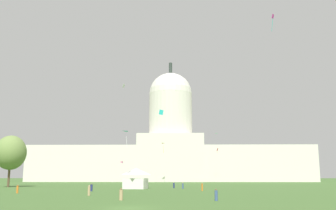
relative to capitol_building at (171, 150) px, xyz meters
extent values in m
plane|color=#42662D|center=(-1.31, -161.97, -16.49)|extent=(800.00, 800.00, 0.00)
cube|color=silver|center=(-36.34, 0.00, -7.39)|extent=(72.69, 25.17, 18.20)
cube|color=silver|center=(36.34, 0.00, -7.39)|extent=(72.69, 25.17, 18.20)
cube|color=silver|center=(0.00, 0.00, -4.55)|extent=(33.54, 27.68, 23.88)
cylinder|color=silver|center=(0.00, 0.00, 18.69)|extent=(22.98, 22.98, 22.59)
sphere|color=silver|center=(0.00, 0.00, 29.99)|extent=(23.09, 23.09, 23.09)
cylinder|color=#2D3833|center=(0.00, 0.00, 44.56)|extent=(1.80, 1.80, 6.06)
cube|color=white|center=(-6.71, -107.13, -15.25)|extent=(5.81, 6.41, 2.48)
pyramid|color=white|center=(-6.71, -107.13, -12.34)|extent=(6.10, 6.73, 1.66)
cylinder|color=brown|center=(-43.88, -93.97, -13.16)|extent=(0.62, 0.62, 6.66)
ellipsoid|color=olive|center=(-43.88, -93.97, -6.92)|extent=(11.06, 11.52, 9.71)
cylinder|color=#3D5684|center=(8.43, -151.11, -15.84)|extent=(0.48, 0.48, 1.30)
sphere|color=brown|center=(8.43, -151.11, -15.07)|extent=(0.27, 0.27, 0.23)
cylinder|color=navy|center=(2.56, -102.42, -15.81)|extent=(0.49, 0.49, 1.35)
sphere|color=beige|center=(2.56, -102.42, -15.03)|extent=(0.29, 0.29, 0.22)
cylinder|color=#3D5684|center=(4.79, -106.50, -15.83)|extent=(0.48, 0.48, 1.32)
sphere|color=#A37556|center=(4.79, -106.50, -15.05)|extent=(0.31, 0.31, 0.24)
cylinder|color=tan|center=(-3.96, -150.39, -15.82)|extent=(0.55, 0.55, 1.35)
sphere|color=brown|center=(-3.96, -150.39, -15.02)|extent=(0.29, 0.29, 0.24)
cylinder|color=orange|center=(8.66, -119.68, -15.73)|extent=(0.42, 0.42, 1.51)
sphere|color=#A37556|center=(8.66, -119.68, -14.87)|extent=(0.28, 0.28, 0.21)
cylinder|color=orange|center=(-25.69, -131.29, -15.80)|extent=(0.42, 0.42, 1.37)
sphere|color=brown|center=(-25.69, -131.29, -15.01)|extent=(0.23, 0.23, 0.20)
cylinder|color=navy|center=(-14.21, -122.02, -15.81)|extent=(0.66, 0.66, 1.37)
sphere|color=brown|center=(-14.21, -122.02, -15.01)|extent=(0.31, 0.31, 0.22)
cylinder|color=tan|center=(-10.80, -139.06, -15.76)|extent=(0.51, 0.51, 1.47)
sphere|color=beige|center=(-10.80, -139.06, -14.92)|extent=(0.27, 0.27, 0.22)
pyramid|color=green|center=(18.69, -51.50, 2.73)|extent=(1.44, 1.30, 0.19)
cube|color=white|center=(-17.04, -59.74, 20.55)|extent=(0.92, 1.03, 1.35)
cube|color=red|center=(22.35, -22.25, -1.37)|extent=(0.69, 0.91, 1.30)
cylinder|color=red|center=(22.16, -22.25, -2.65)|extent=(0.25, 0.08, 1.28)
pyramid|color=#33BCDB|center=(-7.92, -115.65, -3.59)|extent=(1.40, 1.83, 0.16)
cylinder|color=white|center=(-8.01, -115.50, -5.87)|extent=(0.35, 0.20, 2.70)
cube|color=teal|center=(-0.29, -113.22, 1.34)|extent=(1.07, 0.45, 1.33)
pyramid|color=orange|center=(-2.75, -27.84, 0.89)|extent=(1.61, 1.51, 0.30)
cylinder|color=orange|center=(-2.80, -27.50, -1.55)|extent=(0.16, 0.53, 3.36)
cube|color=#D1339E|center=(22.16, -131.47, 17.14)|extent=(0.61, 0.70, 0.82)
cylinder|color=teal|center=(21.96, -131.47, 15.40)|extent=(0.37, 0.23, 2.65)
cube|color=pink|center=(-20.16, -38.46, -7.92)|extent=(1.04, 1.03, 0.42)
cube|color=pink|center=(-20.16, -38.46, -7.53)|extent=(1.04, 1.03, 0.42)
camera|label=1|loc=(3.42, -201.40, -13.26)|focal=40.66mm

